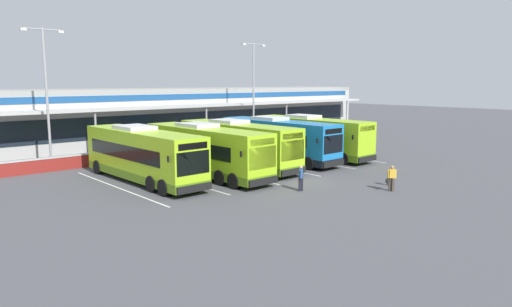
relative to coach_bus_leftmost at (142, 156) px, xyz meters
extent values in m
plane|color=#4C4C51|center=(8.31, -6.56, -1.79)|extent=(200.00, 200.00, 0.00)
cube|color=#B7B7B2|center=(8.31, 20.44, 0.96)|extent=(70.00, 10.00, 5.50)
cube|color=#19232D|center=(8.31, 15.42, 0.51)|extent=(66.00, 0.08, 2.20)
cube|color=navy|center=(8.31, 15.41, 3.36)|extent=(68.00, 0.08, 0.60)
cube|color=beige|center=(8.31, 13.94, 2.41)|extent=(67.00, 3.00, 0.24)
cube|color=gray|center=(8.31, 20.44, 3.96)|extent=(70.00, 10.00, 0.50)
cylinder|color=#999999|center=(2.11, 12.74, 0.31)|extent=(0.20, 0.20, 4.20)
cylinder|color=#999999|center=(14.51, 12.74, 0.31)|extent=(0.20, 0.20, 4.20)
cylinder|color=#999999|center=(26.91, 12.74, 0.31)|extent=(0.20, 0.20, 4.20)
cylinder|color=#999999|center=(39.31, 12.74, 0.31)|extent=(0.20, 0.20, 4.20)
cube|color=maroon|center=(8.31, 7.94, -1.29)|extent=(60.00, 0.36, 1.00)
cube|color=#B2B2B2|center=(8.31, 7.94, -0.74)|extent=(60.00, 0.40, 0.10)
cube|color=#9ED11E|center=(0.00, -0.04, 0.12)|extent=(2.73, 12.04, 3.19)
cube|color=#598419|center=(0.00, -0.04, -1.19)|extent=(2.75, 12.06, 0.56)
cube|color=black|center=(-0.01, 0.36, 0.36)|extent=(2.72, 9.64, 0.96)
cube|color=black|center=(0.09, -5.99, 0.26)|extent=(2.31, 0.13, 1.40)
cube|color=black|center=(0.09, -6.00, 1.26)|extent=(2.05, 0.11, 0.40)
cube|color=silver|center=(-0.01, 0.96, 1.85)|extent=(2.09, 2.83, 0.28)
cube|color=black|center=(0.09, -6.10, -1.24)|extent=(2.45, 0.20, 0.44)
cube|color=black|center=(1.54, -5.62, 0.61)|extent=(0.08, 0.12, 0.36)
cube|color=black|center=(-1.37, -5.66, 0.61)|extent=(0.08, 0.12, 0.36)
cylinder|color=black|center=(1.13, 4.58, -1.27)|extent=(0.34, 1.04, 1.04)
cylinder|color=black|center=(-1.26, 4.54, -1.27)|extent=(0.34, 1.04, 1.04)
cylinder|color=black|center=(1.24, -3.22, -1.27)|extent=(0.34, 1.04, 1.04)
cylinder|color=black|center=(-1.15, -3.26, -1.27)|extent=(0.34, 1.04, 1.04)
cylinder|color=black|center=(1.26, -4.62, -1.27)|extent=(0.34, 1.04, 1.04)
cylinder|color=black|center=(-1.13, -4.66, -1.27)|extent=(0.34, 1.04, 1.04)
cube|color=#9ED11E|center=(4.33, -1.34, 0.12)|extent=(2.73, 12.04, 3.19)
cube|color=#598419|center=(4.33, -1.34, -1.19)|extent=(2.75, 12.06, 0.56)
cube|color=black|center=(4.32, -0.94, 0.36)|extent=(2.72, 9.64, 0.96)
cube|color=black|center=(4.41, -7.29, 0.26)|extent=(2.31, 0.13, 1.40)
cube|color=black|center=(4.42, -7.30, 1.26)|extent=(2.05, 0.11, 0.40)
cube|color=silver|center=(4.31, -0.34, 1.85)|extent=(2.09, 2.83, 0.28)
cube|color=black|center=(4.42, -7.40, -1.24)|extent=(2.45, 0.20, 0.44)
cube|color=black|center=(5.86, -6.92, 0.61)|extent=(0.08, 0.12, 0.36)
cube|color=black|center=(2.95, -6.96, 0.61)|extent=(0.08, 0.12, 0.36)
cylinder|color=black|center=(5.46, 3.27, -1.27)|extent=(0.34, 1.04, 1.04)
cylinder|color=black|center=(3.07, 3.24, -1.27)|extent=(0.34, 1.04, 1.04)
cylinder|color=black|center=(5.57, -4.53, -1.27)|extent=(0.34, 1.04, 1.04)
cylinder|color=black|center=(3.18, -4.56, -1.27)|extent=(0.34, 1.04, 1.04)
cylinder|color=black|center=(5.59, -5.93, -1.27)|extent=(0.34, 1.04, 1.04)
cylinder|color=black|center=(3.20, -5.96, -1.27)|extent=(0.34, 1.04, 1.04)
cube|color=#9ED11E|center=(8.09, -0.36, 0.12)|extent=(2.73, 12.04, 3.19)
cube|color=#598419|center=(8.09, -0.36, -1.19)|extent=(2.75, 12.06, 0.56)
cube|color=black|center=(8.09, 0.04, 0.36)|extent=(2.72, 9.64, 0.96)
cube|color=black|center=(8.18, -6.31, 0.26)|extent=(2.31, 0.13, 1.40)
cube|color=black|center=(8.18, -6.32, 1.26)|extent=(2.05, 0.11, 0.40)
cube|color=silver|center=(8.08, 0.64, 1.85)|extent=(2.09, 2.83, 0.28)
cube|color=black|center=(8.18, -6.42, -1.24)|extent=(2.45, 0.20, 0.44)
cube|color=black|center=(9.63, -5.94, 0.61)|extent=(0.08, 0.12, 0.36)
cube|color=black|center=(6.72, -5.98, 0.61)|extent=(0.08, 0.12, 0.36)
cylinder|color=black|center=(9.22, 4.26, -1.27)|extent=(0.34, 1.04, 1.04)
cylinder|color=black|center=(6.83, 4.22, -1.27)|extent=(0.34, 1.04, 1.04)
cylinder|color=black|center=(9.33, -3.54, -1.27)|extent=(0.34, 1.04, 1.04)
cylinder|color=black|center=(6.94, -3.58, -1.27)|extent=(0.34, 1.04, 1.04)
cylinder|color=black|center=(9.35, -4.94, -1.27)|extent=(0.34, 1.04, 1.04)
cylinder|color=black|center=(6.96, -4.98, -1.27)|extent=(0.34, 1.04, 1.04)
cube|color=#1972B7|center=(12.71, -0.21, 0.12)|extent=(2.73, 12.04, 3.19)
cube|color=black|center=(12.71, -0.21, -1.19)|extent=(2.75, 12.06, 0.56)
cube|color=black|center=(12.70, 0.19, 0.36)|extent=(2.72, 9.64, 0.96)
cube|color=black|center=(12.80, -6.16, 0.26)|extent=(2.31, 0.13, 1.40)
cube|color=black|center=(12.80, -6.17, 1.26)|extent=(2.05, 0.11, 0.40)
cube|color=silver|center=(12.69, 0.79, 1.85)|extent=(2.09, 2.83, 0.28)
cube|color=black|center=(12.80, -6.27, -1.24)|extent=(2.45, 0.20, 0.44)
cube|color=black|center=(14.25, -5.79, 0.61)|extent=(0.08, 0.12, 0.36)
cube|color=black|center=(11.34, -5.83, 0.61)|extent=(0.08, 0.12, 0.36)
cylinder|color=black|center=(13.84, 4.41, -1.27)|extent=(0.34, 1.04, 1.04)
cylinder|color=black|center=(11.45, 4.37, -1.27)|extent=(0.34, 1.04, 1.04)
cylinder|color=black|center=(13.95, -3.39, -1.27)|extent=(0.34, 1.04, 1.04)
cylinder|color=black|center=(11.56, -3.43, -1.27)|extent=(0.34, 1.04, 1.04)
cylinder|color=black|center=(13.97, -4.79, -1.27)|extent=(0.34, 1.04, 1.04)
cylinder|color=black|center=(11.58, -4.83, -1.27)|extent=(0.34, 1.04, 1.04)
cube|color=#9ED11E|center=(16.55, -0.61, 0.12)|extent=(2.73, 12.04, 3.19)
cube|color=#598419|center=(16.55, -0.61, -1.19)|extent=(2.75, 12.06, 0.56)
cube|color=black|center=(16.54, -0.21, 0.36)|extent=(2.72, 9.64, 0.96)
cube|color=black|center=(16.64, -6.56, 0.26)|extent=(2.31, 0.13, 1.40)
cube|color=black|center=(16.64, -6.57, 1.26)|extent=(2.05, 0.11, 0.40)
cube|color=silver|center=(16.53, 0.39, 1.85)|extent=(2.09, 2.83, 0.28)
cube|color=black|center=(16.64, -6.67, -1.24)|extent=(2.45, 0.20, 0.44)
cube|color=black|center=(18.09, -6.19, 0.61)|extent=(0.08, 0.12, 0.36)
cube|color=black|center=(15.18, -6.23, 0.61)|extent=(0.08, 0.12, 0.36)
cylinder|color=black|center=(17.68, 4.00, -1.27)|extent=(0.34, 1.04, 1.04)
cylinder|color=black|center=(15.29, 3.97, -1.27)|extent=(0.34, 1.04, 1.04)
cylinder|color=black|center=(17.79, -3.79, -1.27)|extent=(0.34, 1.04, 1.04)
cylinder|color=black|center=(15.40, -3.83, -1.27)|extent=(0.34, 1.04, 1.04)
cylinder|color=black|center=(17.81, -5.19, -1.27)|extent=(0.34, 1.04, 1.04)
cylinder|color=black|center=(15.42, -5.23, -1.27)|extent=(0.34, 1.04, 1.04)
cube|color=silver|center=(-2.19, -0.56, -1.78)|extent=(0.14, 13.00, 0.01)
cube|color=silver|center=(2.01, -0.56, -1.78)|extent=(0.14, 13.00, 0.01)
cube|color=silver|center=(6.21, -0.56, -1.78)|extent=(0.14, 13.00, 0.01)
cube|color=silver|center=(10.41, -0.56, -1.78)|extent=(0.14, 13.00, 0.01)
cube|color=silver|center=(14.61, -0.56, -1.78)|extent=(0.14, 13.00, 0.01)
cube|color=silver|center=(18.81, -0.56, -1.78)|extent=(0.14, 13.00, 0.01)
cube|color=#4C4238|center=(10.18, -12.87, -1.37)|extent=(0.23, 0.23, 0.84)
cube|color=#4C4238|center=(10.21, -13.07, -1.37)|extent=(0.23, 0.23, 0.84)
cube|color=gold|center=(10.19, -12.97, -0.67)|extent=(0.40, 0.39, 0.56)
cube|color=gold|center=(10.03, -12.82, -0.69)|extent=(0.13, 0.13, 0.54)
cube|color=gold|center=(10.35, -13.12, -0.69)|extent=(0.13, 0.13, 0.54)
sphere|color=tan|center=(10.19, -12.97, -0.28)|extent=(0.22, 0.22, 0.22)
cube|color=black|center=(10.00, -12.75, -1.16)|extent=(0.28, 0.29, 0.22)
cylinder|color=black|center=(10.00, -12.75, -0.98)|extent=(0.02, 0.02, 0.16)
cube|color=black|center=(5.91, -9.16, -1.37)|extent=(0.23, 0.22, 0.84)
cube|color=black|center=(6.10, -9.12, -1.37)|extent=(0.23, 0.22, 0.84)
cube|color=#2D5693|center=(6.00, -9.14, -0.67)|extent=(0.39, 0.40, 0.56)
cube|color=#2D5693|center=(5.86, -9.30, -0.69)|extent=(0.13, 0.13, 0.54)
cube|color=#2D5693|center=(6.15, -8.97, -0.69)|extent=(0.13, 0.13, 0.54)
sphere|color=tan|center=(6.00, -9.14, -0.28)|extent=(0.22, 0.22, 0.22)
cube|color=#4C4238|center=(11.40, -11.94, -1.53)|extent=(0.09, 0.11, 0.52)
cube|color=#4C4238|center=(11.50, -12.02, -1.53)|extent=(0.09, 0.11, 0.52)
cube|color=black|center=(11.45, -11.98, -1.09)|extent=(0.22, 0.14, 0.35)
cube|color=black|center=(11.31, -11.97, -1.11)|extent=(0.06, 0.06, 0.33)
cube|color=black|center=(11.59, -11.98, -1.11)|extent=(0.06, 0.06, 0.33)
sphere|color=#DBB293|center=(11.45, -11.98, -0.85)|extent=(0.14, 0.14, 0.14)
cylinder|color=#9E9EA3|center=(-2.64, 10.58, 3.71)|extent=(0.20, 0.20, 11.00)
cylinder|color=#9E9EA3|center=(-2.64, 10.58, 9.06)|extent=(2.80, 0.10, 0.10)
cube|color=silver|center=(-4.04, 10.58, 8.96)|extent=(0.44, 0.28, 0.20)
cube|color=silver|center=(-1.24, 10.58, 8.96)|extent=(0.44, 0.28, 0.20)
cylinder|color=#9E9EA3|center=(19.12, 10.20, 3.71)|extent=(0.20, 0.20, 11.00)
cylinder|color=#9E9EA3|center=(19.12, 10.20, 9.06)|extent=(2.80, 0.10, 0.10)
cube|color=silver|center=(17.72, 10.20, 8.96)|extent=(0.44, 0.28, 0.20)
cube|color=silver|center=(20.52, 10.20, 8.96)|extent=(0.44, 0.28, 0.20)
camera|label=1|loc=(-14.91, -28.39, 4.96)|focal=32.43mm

